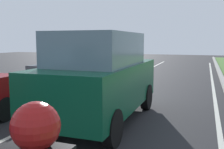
# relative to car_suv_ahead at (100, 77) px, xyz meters

# --- Properties ---
(ground_plane) EXTENTS (60.00, 60.00, 0.00)m
(ground_plane) POSITION_rel_car_suv_ahead_xyz_m (-0.70, 4.30, -1.17)
(ground_plane) COLOR #262628
(lane_line_center) EXTENTS (0.12, 32.00, 0.01)m
(lane_line_center) POSITION_rel_car_suv_ahead_xyz_m (-1.40, 4.30, -1.16)
(lane_line_center) COLOR silver
(lane_line_center) RESTS_ON ground
(lane_line_right_edge) EXTENTS (0.12, 32.00, 0.01)m
(lane_line_right_edge) POSITION_rel_car_suv_ahead_xyz_m (2.90, 4.30, -1.16)
(lane_line_right_edge) COLOR silver
(lane_line_right_edge) RESTS_ON ground
(car_suv_ahead) EXTENTS (1.98, 4.50, 2.28)m
(car_suv_ahead) POSITION_rel_car_suv_ahead_xyz_m (0.00, 0.00, 0.00)
(car_suv_ahead) COLOR #0C472D
(car_suv_ahead) RESTS_ON ground
(car_hatchback_far) EXTENTS (1.75, 3.71, 1.78)m
(car_hatchback_far) POSITION_rel_car_suv_ahead_xyz_m (-3.32, 4.13, -0.28)
(car_hatchback_far) COLOR #474C51
(car_hatchback_far) RESTS_ON ground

